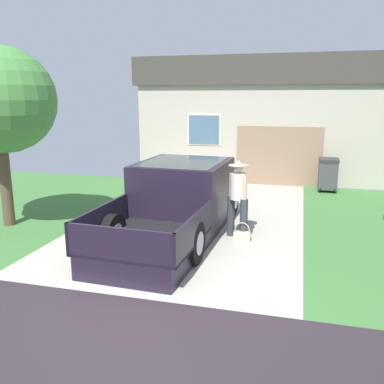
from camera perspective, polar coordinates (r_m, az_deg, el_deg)
name	(u,v)px	position (r m, az deg, el deg)	size (l,w,h in m)	color
ground	(62,374)	(5.21, -17.60, -22.97)	(29.20, 18.60, 0.18)	#B8B3A2
pickup_truck	(181,200)	(9.36, -1.56, -1.14)	(2.13, 5.36, 1.58)	black
person_with_hat	(238,196)	(8.86, 6.37, -0.50)	(0.48, 0.42, 1.72)	#333842
handbag	(242,235)	(8.87, 6.95, -6.01)	(0.35, 0.16, 0.42)	beige
house_with_garage	(264,116)	(17.84, 10.02, 10.35)	(8.97, 6.96, 4.42)	#BBB0A1
wheeled_trash_bin	(328,174)	(14.08, 18.35, 2.44)	(0.60, 0.72, 1.08)	#424247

